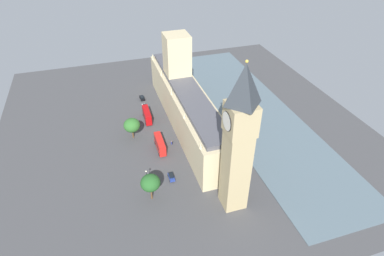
# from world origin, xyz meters

# --- Properties ---
(ground_plane) EXTENTS (148.59, 148.59, 0.00)m
(ground_plane) POSITION_xyz_m (0.00, 0.00, 0.00)
(ground_plane) COLOR #424244
(river_thames) EXTENTS (33.25, 133.73, 0.25)m
(river_thames) POSITION_xyz_m (-33.02, 0.00, 0.12)
(river_thames) COLOR slate
(river_thames) RESTS_ON ground
(parliament_building) EXTENTS (13.57, 78.59, 33.88)m
(parliament_building) POSITION_xyz_m (-1.99, -2.32, 9.69)
(parliament_building) COLOR #CCBA8E
(parliament_building) RESTS_ON ground
(clock_tower) EXTENTS (7.73, 7.73, 47.69)m
(clock_tower) POSITION_xyz_m (-2.67, 46.07, 24.63)
(clock_tower) COLOR tan
(clock_tower) RESTS_ON ground
(car_black_under_trees) EXTENTS (2.12, 4.57, 1.74)m
(car_black_under_trees) POSITION_xyz_m (12.59, -25.94, 0.89)
(car_black_under_trees) COLOR black
(car_black_under_trees) RESTS_ON ground
(car_white_midblock) EXTENTS (2.13, 4.76, 1.74)m
(car_white_midblock) POSITION_xyz_m (12.78, -17.69, 0.89)
(car_white_midblock) COLOR silver
(car_white_midblock) RESTS_ON ground
(double_decker_bus_corner) EXTENTS (2.89, 10.57, 4.75)m
(double_decker_bus_corner) POSITION_xyz_m (13.64, -7.75, 2.63)
(double_decker_bus_corner) COLOR #B20C0F
(double_decker_bus_corner) RESTS_ON ground
(double_decker_bus_trailing) EXTENTS (2.76, 10.53, 4.75)m
(double_decker_bus_trailing) POSITION_xyz_m (12.82, 13.51, 2.63)
(double_decker_bus_trailing) COLOR red
(double_decker_bus_trailing) RESTS_ON ground
(car_blue_near_tower) EXTENTS (1.88, 4.09, 1.74)m
(car_blue_near_tower) POSITION_xyz_m (12.78, 30.09, 0.88)
(car_blue_near_tower) COLOR navy
(car_blue_near_tower) RESTS_ON ground
(pedestrian_far_end) EXTENTS (0.64, 0.58, 1.51)m
(pedestrian_far_end) POSITION_xyz_m (7.96, 11.75, 0.68)
(pedestrian_far_end) COLOR navy
(pedestrian_far_end) RESTS_ON ground
(pedestrian_opposite_hall) EXTENTS (0.59, 0.66, 1.60)m
(pedestrian_opposite_hall) POSITION_xyz_m (7.65, 11.71, 0.72)
(pedestrian_opposite_hall) COLOR black
(pedestrian_opposite_hall) RESTS_ON ground
(plane_tree_leading) EXTENTS (6.13, 6.13, 9.44)m
(plane_tree_leading) POSITION_xyz_m (20.89, 36.83, 6.80)
(plane_tree_leading) COLOR brown
(plane_tree_leading) RESTS_ON ground
(plane_tree_by_river_gate) EXTENTS (6.40, 6.40, 8.70)m
(plane_tree_by_river_gate) POSITION_xyz_m (21.40, 2.96, 5.96)
(plane_tree_by_river_gate) COLOR brown
(plane_tree_by_river_gate) RESTS_ON ground
(street_lamp_kerbside) EXTENTS (0.56, 0.56, 5.82)m
(street_lamp_kerbside) POSITION_xyz_m (21.02, 29.94, 4.10)
(street_lamp_kerbside) COLOR black
(street_lamp_kerbside) RESTS_ON ground
(street_lamp_slot_10) EXTENTS (0.56, 0.56, 5.86)m
(street_lamp_slot_10) POSITION_xyz_m (20.86, 33.52, 4.13)
(street_lamp_slot_10) COLOR black
(street_lamp_slot_10) RESTS_ON ground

